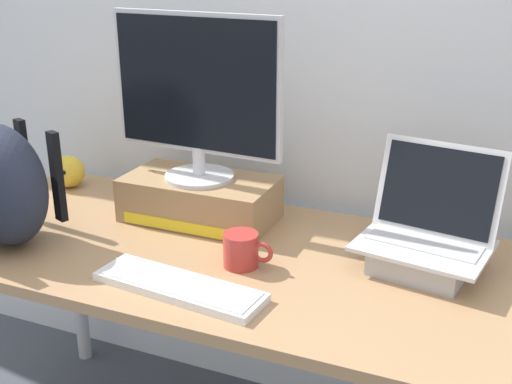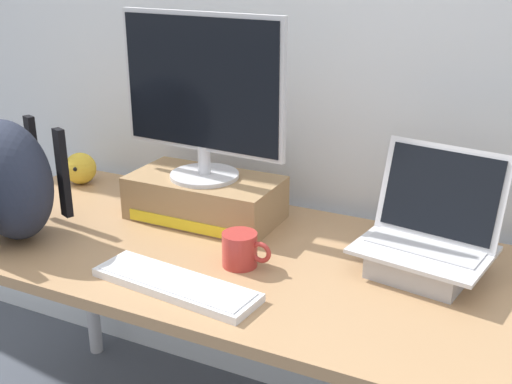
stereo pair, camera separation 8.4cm
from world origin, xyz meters
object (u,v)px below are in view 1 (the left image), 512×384
object	(u,v)px
desktop_monitor	(196,95)
plush_toy	(69,172)
external_keyboard	(179,286)
open_laptop	(425,246)
coffee_mug	(242,250)
messenger_backpack	(1,185)
toner_box_yellow	(200,199)

from	to	relation	value
desktop_monitor	plush_toy	distance (m)	0.62
external_keyboard	open_laptop	bearing A→B (deg)	39.62
coffee_mug	messenger_backpack	bearing A→B (deg)	-169.53
messenger_backpack	coffee_mug	xyz separation A→B (m)	(0.64, 0.12, -0.12)
desktop_monitor	messenger_backpack	world-z (taller)	desktop_monitor
toner_box_yellow	desktop_monitor	world-z (taller)	desktop_monitor
external_keyboard	messenger_backpack	bearing A→B (deg)	-179.54
plush_toy	open_laptop	bearing A→B (deg)	-6.34
messenger_backpack	desktop_monitor	bearing A→B (deg)	61.87
desktop_monitor	external_keyboard	bearing A→B (deg)	-66.02
messenger_backpack	coffee_mug	distance (m)	0.67
toner_box_yellow	plush_toy	world-z (taller)	toner_box_yellow
plush_toy	toner_box_yellow	bearing A→B (deg)	-7.65
desktop_monitor	external_keyboard	size ratio (longest dim) A/B	1.19
external_keyboard	messenger_backpack	size ratio (longest dim) A/B	1.13
coffee_mug	plush_toy	size ratio (longest dim) A/B	1.23
open_laptop	coffee_mug	distance (m)	0.45
desktop_monitor	messenger_backpack	distance (m)	0.57
toner_box_yellow	desktop_monitor	xyz separation A→B (m)	(-0.00, -0.00, 0.31)
toner_box_yellow	plush_toy	xyz separation A→B (m)	(-0.53, 0.07, -0.01)
plush_toy	desktop_monitor	bearing A→B (deg)	-7.77
messenger_backpack	external_keyboard	bearing A→B (deg)	16.32
desktop_monitor	open_laptop	xyz separation A→B (m)	(0.66, -0.06, -0.31)
desktop_monitor	plush_toy	bearing A→B (deg)	175.32
toner_box_yellow	plush_toy	distance (m)	0.54
external_keyboard	coffee_mug	xyz separation A→B (m)	(0.08, 0.17, 0.03)
toner_box_yellow	coffee_mug	size ratio (longest dim) A/B	3.34
desktop_monitor	plush_toy	xyz separation A→B (m)	(-0.53, 0.07, -0.32)
desktop_monitor	open_laptop	bearing A→B (deg)	-2.08
plush_toy	external_keyboard	bearing A→B (deg)	-34.54
toner_box_yellow	messenger_backpack	distance (m)	0.54
open_laptop	plush_toy	world-z (taller)	open_laptop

